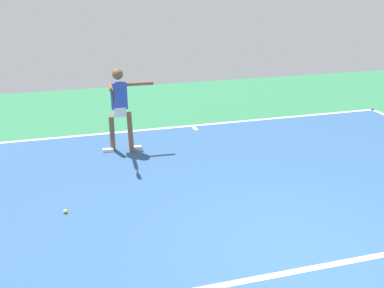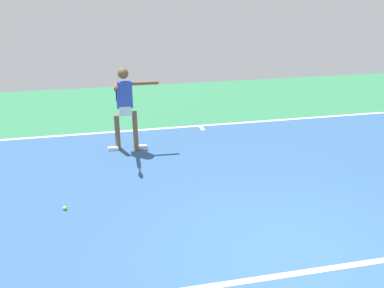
{
  "view_description": "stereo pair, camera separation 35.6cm",
  "coord_description": "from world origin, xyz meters",
  "views": [
    {
      "loc": [
        2.8,
        4.34,
        3.57
      ],
      "look_at": [
        0.98,
        -2.26,
        0.9
      ],
      "focal_mm": 39.89,
      "sensor_mm": 36.0,
      "label": 1
    },
    {
      "loc": [
        2.46,
        4.43,
        3.57
      ],
      "look_at": [
        0.98,
        -2.26,
        0.9
      ],
      "focal_mm": 39.89,
      "sensor_mm": 36.0,
      "label": 2
    }
  ],
  "objects": [
    {
      "name": "ground_plane",
      "position": [
        0.0,
        0.0,
        0.0
      ],
      "size": [
        21.05,
        21.05,
        0.0
      ],
      "primitive_type": "plane",
      "color": "#2D754C"
    },
    {
      "name": "court_surface",
      "position": [
        0.0,
        0.0,
        0.0
      ],
      "size": [
        10.97,
        11.56,
        0.0
      ],
      "primitive_type": "cube",
      "color": "#2D5484",
      "rests_on": "ground_plane"
    },
    {
      "name": "court_line_baseline_near",
      "position": [
        0.0,
        -5.73,
        0.0
      ],
      "size": [
        10.97,
        0.1,
        0.01
      ],
      "primitive_type": "cube",
      "color": "white",
      "rests_on": "ground_plane"
    },
    {
      "name": "court_line_service",
      "position": [
        0.0,
        0.29,
        0.0
      ],
      "size": [
        8.23,
        0.1,
        0.01
      ],
      "primitive_type": "cube",
      "color": "white",
      "rests_on": "ground_plane"
    },
    {
      "name": "court_line_centre_mark",
      "position": [
        0.0,
        -5.53,
        0.0
      ],
      "size": [
        0.1,
        0.3,
        0.01
      ],
      "primitive_type": "cube",
      "color": "white",
      "rests_on": "ground_plane"
    },
    {
      "name": "tennis_player",
      "position": [
        1.96,
        -4.48,
        1.07
      ],
      "size": [
        1.17,
        1.24,
        1.84
      ],
      "rotation": [
        0.0,
        0.0,
        -0.03
      ],
      "color": "brown",
      "rests_on": "ground_plane"
    },
    {
      "name": "tennis_ball_near_service_line",
      "position": [
        3.18,
        -2.04,
        0.03
      ],
      "size": [
        0.07,
        0.07,
        0.07
      ],
      "primitive_type": "sphere",
      "color": "#CCE033",
      "rests_on": "ground_plane"
    }
  ]
}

